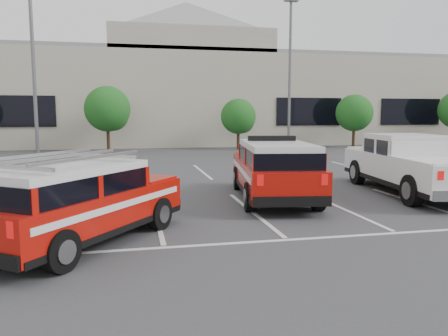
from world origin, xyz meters
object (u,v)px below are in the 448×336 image
Objects in this scene: tree_right at (355,114)px; convention_building at (167,94)px; tree_mid_left at (109,111)px; tree_mid_right at (239,118)px; light_pole_left at (33,65)px; light_pole_mid at (290,77)px; fire_chief_suv at (274,174)px; white_pickup at (410,170)px; ladder_suv at (80,208)px.

convention_building is at bearing 146.63° from tree_right.
tree_mid_right is at bearing -0.00° from tree_mid_left.
light_pole_left is 15.52m from light_pole_mid.
tree_mid_left is at bearing 115.12° from fire_chief_suv.
light_pole_left is (-13.09, -10.05, 2.68)m from tree_mid_right.
tree_mid_right is 0.39× the size of light_pole_mid.
tree_mid_left is at bearing 126.10° from white_pickup.
convention_building is 30.91m from white_pickup.
convention_building is 21.49m from light_pole_left.
tree_mid_left is 0.80× the size of fire_chief_suv.
convention_building is 11.19m from tree_mid_left.
tree_mid_left is at bearing 180.00° from tree_mid_right.
tree_mid_right is at bearing -63.43° from convention_building.
tree_mid_right reaches higher than white_pickup.
tree_mid_right is at bearing 87.61° from fire_chief_suv.
tree_mid_left reaches higher than ladder_suv.
tree_right is 0.64× the size of white_pickup.
ladder_suv is at bearing -97.69° from convention_building.
white_pickup is (14.22, -10.20, -4.37)m from light_pole_left.
tree_mid_right is at bearing 107.52° from light_pole_mid.
tree_mid_left is at bearing 72.90° from light_pole_left.
fire_chief_suv is 0.88× the size of white_pickup.
fire_chief_suv reaches higher than white_pickup.
tree_right is 10.38m from light_pole_mid.
tree_mid_right is (4.91, -9.82, -2.22)m from convention_building.
light_pole_left reaches higher than white_pickup.
light_pole_mid is 21.92m from ladder_suv.
tree_right is 31.17m from ladder_suv.
tree_right is at bearing -33.37° from convention_building.
light_pole_left is at bearing -112.39° from convention_building.
fire_chief_suv is (6.09, -20.37, -2.20)m from tree_mid_left.
tree_mid_left is at bearing 153.08° from light_pole_mid.
tree_mid_left is at bearing 180.00° from tree_right.
fire_chief_suv is at bearing -124.33° from tree_right.
light_pole_mid is (6.82, -15.86, 0.47)m from convention_building.
fire_chief_suv is (1.00, -30.19, -3.88)m from convention_building.
tree_mid_right is 20.81m from fire_chief_suv.
light_pole_mid reaches higher than white_pickup.
fire_chief_suv is at bearing 70.62° from ladder_suv.
tree_right is 0.86× the size of ladder_suv.
ladder_suv is at bearing -152.19° from white_pickup.
light_pole_mid is at bearing -143.23° from tree_right.
tree_mid_left is 0.94× the size of ladder_suv.
white_pickup is at bearing -86.80° from tree_mid_right.
tree_mid_left is 23.21m from white_pickup.
tree_mid_right is 20.34m from white_pickup.
light_pole_mid is (11.91, -6.05, 2.14)m from tree_mid_left.
fire_chief_suv is 5.05m from white_pickup.
tree_mid_right is at bearing 100.49° from white_pickup.
white_pickup reaches higher than ladder_suv.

